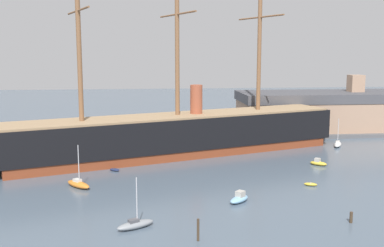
{
  "coord_description": "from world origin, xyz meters",
  "views": [
    {
      "loc": [
        -10.22,
        -39.66,
        19.44
      ],
      "look_at": [
        -2.67,
        32.14,
        8.11
      ],
      "focal_mm": 43.64,
      "sensor_mm": 36.0,
      "label": 1
    }
  ],
  "objects": [
    {
      "name": "tall_ship",
      "position": [
        -3.96,
        45.54,
        4.05
      ],
      "size": [
        74.31,
        31.77,
        37.17
      ],
      "color": "brown",
      "rests_on": "ground"
    },
    {
      "name": "sailboat_foreground_left",
      "position": [
        -11.32,
        9.76,
        0.49
      ],
      "size": [
        4.53,
        3.29,
        5.77
      ],
      "color": "gray",
      "rests_on": "ground"
    },
    {
      "name": "motorboat_near_centre",
      "position": [
        1.94,
        17.42,
        0.51
      ],
      "size": [
        3.5,
        3.45,
        1.46
      ],
      "color": "#7FB2D6",
      "rests_on": "ground"
    },
    {
      "name": "sailboat_mid_left",
      "position": [
        -19.68,
        26.31,
        0.52
      ],
      "size": [
        4.3,
        4.5,
        6.24
      ],
      "color": "orange",
      "rests_on": "ground"
    },
    {
      "name": "dinghy_mid_right",
      "position": [
        13.78,
        23.67,
        0.22
      ],
      "size": [
        2.04,
        1.5,
        0.44
      ],
      "color": "gold",
      "rests_on": "ground"
    },
    {
      "name": "dinghy_alongside_bow",
      "position": [
        -15.06,
        35.08,
        0.22
      ],
      "size": [
        1.97,
        1.63,
        0.43
      ],
      "color": "#1E284C",
      "rests_on": "ground"
    },
    {
      "name": "motorboat_alongside_stern",
      "position": [
        19.41,
        35.34,
        0.43
      ],
      "size": [
        2.98,
        2.82,
        1.22
      ],
      "color": "gold",
      "rests_on": "ground"
    },
    {
      "name": "motorboat_far_left",
      "position": [
        -26.03,
        56.93,
        0.55
      ],
      "size": [
        2.15,
        3.94,
        1.57
      ],
      "color": "gray",
      "rests_on": "ground"
    },
    {
      "name": "sailboat_far_right",
      "position": [
        29.2,
        50.2,
        0.49
      ],
      "size": [
        3.31,
        4.55,
        5.8
      ],
      "color": "silver",
      "rests_on": "ground"
    },
    {
      "name": "mooring_piling_nearest",
      "position": [
        13.12,
        8.92,
        0.64
      ],
      "size": [
        0.35,
        0.35,
        1.29
      ],
      "primitive_type": "cylinder",
      "color": "#423323",
      "rests_on": "ground"
    },
    {
      "name": "mooring_piling_left_pair",
      "position": [
        -4.82,
        5.7,
        1.18
      ],
      "size": [
        0.27,
        0.27,
        2.36
      ],
      "primitive_type": "cylinder",
      "color": "#423323",
      "rests_on": "ground"
    },
    {
      "name": "dockside_warehouse_right",
      "position": [
        34.25,
        67.43,
        4.78
      ],
      "size": [
        46.76,
        18.37,
        13.65
      ],
      "color": "#565659",
      "rests_on": "ground"
    }
  ]
}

